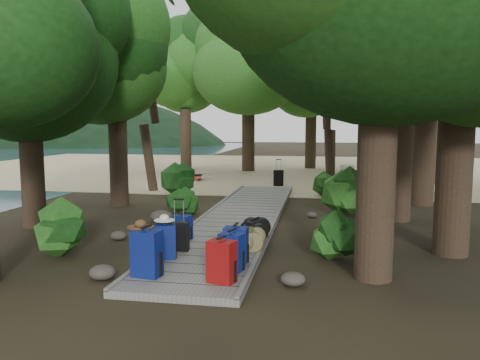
% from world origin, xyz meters
% --- Properties ---
extents(ground, '(120.00, 120.00, 0.00)m').
position_xyz_m(ground, '(0.00, 0.00, 0.00)').
color(ground, '#2F2717').
rests_on(ground, ground).
extents(sand_beach, '(40.00, 22.00, 0.02)m').
position_xyz_m(sand_beach, '(0.00, 16.00, 0.01)').
color(sand_beach, tan).
rests_on(sand_beach, ground).
extents(distant_hill, '(32.00, 16.00, 12.00)m').
position_xyz_m(distant_hill, '(-40.00, 48.00, 0.00)').
color(distant_hill, black).
rests_on(distant_hill, ground).
extents(boardwalk, '(2.00, 12.00, 0.12)m').
position_xyz_m(boardwalk, '(0.00, 1.00, 0.06)').
color(boardwalk, slate).
rests_on(boardwalk, ground).
extents(backpack_left_a, '(0.48, 0.37, 0.82)m').
position_xyz_m(backpack_left_a, '(-0.62, -4.25, 0.53)').
color(backpack_left_a, navy).
rests_on(backpack_left_a, boardwalk).
extents(backpack_left_b, '(0.48, 0.42, 0.74)m').
position_xyz_m(backpack_left_b, '(-0.73, -4.01, 0.49)').
color(backpack_left_b, black).
rests_on(backpack_left_b, boardwalk).
extents(backpack_left_c, '(0.44, 0.38, 0.69)m').
position_xyz_m(backpack_left_c, '(-0.67, -3.25, 0.46)').
color(backpack_left_c, navy).
rests_on(backpack_left_c, boardwalk).
extents(backpack_left_d, '(0.44, 0.37, 0.57)m').
position_xyz_m(backpack_left_d, '(-0.78, -1.80, 0.40)').
color(backpack_left_d, navy).
rests_on(backpack_left_d, boardwalk).
extents(backpack_right_a, '(0.46, 0.38, 0.72)m').
position_xyz_m(backpack_right_a, '(0.61, -4.33, 0.48)').
color(backpack_right_a, maroon).
rests_on(backpack_right_a, boardwalk).
extents(backpack_right_b, '(0.44, 0.36, 0.69)m').
position_xyz_m(backpack_right_b, '(0.64, -3.73, 0.47)').
color(backpack_right_b, navy).
rests_on(backpack_right_b, boardwalk).
extents(backpack_right_c, '(0.41, 0.30, 0.69)m').
position_xyz_m(backpack_right_c, '(0.64, -3.29, 0.47)').
color(backpack_right_c, navy).
rests_on(backpack_right_c, boardwalk).
extents(backpack_right_d, '(0.34, 0.26, 0.50)m').
position_xyz_m(backpack_right_d, '(0.66, -2.49, 0.37)').
color(backpack_right_d, '#374319').
rests_on(backpack_right_d, boardwalk).
extents(duffel_right_khaki, '(0.53, 0.65, 0.38)m').
position_xyz_m(duffel_right_khaki, '(0.76, -2.33, 0.31)').
color(duffel_right_khaki, olive).
rests_on(duffel_right_khaki, boardwalk).
extents(duffel_right_black, '(0.63, 0.75, 0.41)m').
position_xyz_m(duffel_right_black, '(0.72, -1.48, 0.32)').
color(duffel_right_black, black).
rests_on(duffel_right_black, boardwalk).
extents(suitcase_on_boardwalk, '(0.38, 0.24, 0.55)m').
position_xyz_m(suitcase_on_boardwalk, '(-0.56, -2.70, 0.40)').
color(suitcase_on_boardwalk, black).
rests_on(suitcase_on_boardwalk, boardwalk).
extents(lone_suitcase_on_sand, '(0.43, 0.28, 0.65)m').
position_xyz_m(lone_suitcase_on_sand, '(0.36, 8.12, 0.34)').
color(lone_suitcase_on_sand, black).
rests_on(lone_suitcase_on_sand, sand_beach).
extents(hat_brown, '(0.43, 0.43, 0.13)m').
position_xyz_m(hat_brown, '(-0.79, -4.06, 0.93)').
color(hat_brown, '#51351E').
rests_on(hat_brown, backpack_left_b).
extents(hat_white, '(0.37, 0.37, 0.12)m').
position_xyz_m(hat_white, '(-0.67, -3.22, 0.87)').
color(hat_white, silver).
rests_on(hat_white, backpack_left_c).
extents(kayak, '(1.74, 3.28, 0.32)m').
position_xyz_m(kayak, '(-3.50, 9.67, 0.18)').
color(kayak, '#A2170D').
rests_on(kayak, sand_beach).
extents(sun_lounger, '(0.69, 2.09, 0.67)m').
position_xyz_m(sun_lounger, '(3.31, 10.55, 0.36)').
color(sun_lounger, silver).
rests_on(sun_lounger, sand_beach).
extents(tree_right_a, '(5.26, 5.26, 8.77)m').
position_xyz_m(tree_right_a, '(2.95, -3.40, 4.39)').
color(tree_right_a, black).
rests_on(tree_right_a, ground).
extents(tree_right_b, '(5.28, 5.28, 9.42)m').
position_xyz_m(tree_right_b, '(4.59, -1.64, 4.71)').
color(tree_right_b, black).
rests_on(tree_right_b, ground).
extents(tree_right_c, '(5.79, 5.79, 10.02)m').
position_xyz_m(tree_right_c, '(4.08, 1.63, 5.01)').
color(tree_right_c, black).
rests_on(tree_right_c, ground).
extents(tree_right_d, '(5.57, 5.57, 10.21)m').
position_xyz_m(tree_right_d, '(5.23, 4.25, 5.10)').
color(tree_right_d, black).
rests_on(tree_right_d, ground).
extents(tree_right_e, '(5.10, 5.10, 9.17)m').
position_xyz_m(tree_right_e, '(4.64, 7.15, 4.59)').
color(tree_right_e, black).
rests_on(tree_right_e, ground).
extents(tree_right_f, '(6.03, 6.03, 10.77)m').
position_xyz_m(tree_right_f, '(6.67, 9.90, 5.39)').
color(tree_right_f, black).
rests_on(tree_right_f, ground).
extents(tree_left_b, '(4.41, 4.41, 7.94)m').
position_xyz_m(tree_left_b, '(-4.90, -0.73, 3.97)').
color(tree_left_b, black).
rests_on(tree_left_b, ground).
extents(tree_left_c, '(4.67, 4.67, 8.12)m').
position_xyz_m(tree_left_c, '(-4.15, 2.59, 4.06)').
color(tree_left_c, black).
rests_on(tree_left_c, ground).
extents(tree_back_a, '(5.79, 5.79, 10.03)m').
position_xyz_m(tree_back_a, '(-1.87, 14.37, 5.01)').
color(tree_back_a, black).
rests_on(tree_back_a, ground).
extents(tree_back_b, '(5.09, 5.09, 9.09)m').
position_xyz_m(tree_back_b, '(1.48, 16.63, 4.55)').
color(tree_back_b, black).
rests_on(tree_back_b, ground).
extents(tree_back_c, '(4.71, 4.71, 8.48)m').
position_xyz_m(tree_back_c, '(5.19, 16.05, 4.24)').
color(tree_back_c, black).
rests_on(tree_back_c, ground).
extents(tree_back_d, '(5.42, 5.42, 9.03)m').
position_xyz_m(tree_back_d, '(-5.60, 14.95, 4.51)').
color(tree_back_d, black).
rests_on(tree_back_d, ground).
extents(palm_right_a, '(4.15, 4.15, 7.08)m').
position_xyz_m(palm_right_a, '(2.58, 5.93, 3.54)').
color(palm_right_a, '#153910').
rests_on(palm_right_a, ground).
extents(palm_right_b, '(4.76, 4.76, 9.20)m').
position_xyz_m(palm_right_b, '(4.66, 10.95, 4.60)').
color(palm_right_b, '#153910').
rests_on(palm_right_b, ground).
extents(palm_right_c, '(4.31, 4.31, 6.85)m').
position_xyz_m(palm_right_c, '(2.88, 12.76, 3.43)').
color(palm_right_c, '#153910').
rests_on(palm_right_c, ground).
extents(palm_left_a, '(4.84, 4.84, 7.71)m').
position_xyz_m(palm_left_a, '(-4.53, 5.82, 3.85)').
color(palm_left_a, '#153910').
rests_on(palm_left_a, ground).
extents(rock_left_a, '(0.44, 0.40, 0.24)m').
position_xyz_m(rock_left_a, '(-1.40, -4.20, 0.12)').
color(rock_left_a, '#4C473F').
rests_on(rock_left_a, ground).
extents(rock_left_b, '(0.36, 0.32, 0.20)m').
position_xyz_m(rock_left_b, '(-2.28, -1.65, 0.10)').
color(rock_left_b, '#4C473F').
rests_on(rock_left_b, ground).
extents(rock_left_c, '(0.57, 0.51, 0.31)m').
position_xyz_m(rock_left_c, '(-1.99, 0.33, 0.16)').
color(rock_left_c, '#4C473F').
rests_on(rock_left_c, ground).
extents(rock_left_d, '(0.28, 0.25, 0.16)m').
position_xyz_m(rock_left_d, '(-2.05, 3.12, 0.08)').
color(rock_left_d, '#4C473F').
rests_on(rock_left_d, ground).
extents(rock_right_a, '(0.39, 0.36, 0.22)m').
position_xyz_m(rock_right_a, '(1.67, -3.98, 0.11)').
color(rock_right_a, '#4C473F').
rests_on(rock_right_a, ground).
extents(rock_right_b, '(0.50, 0.45, 0.27)m').
position_xyz_m(rock_right_b, '(2.84, -1.27, 0.14)').
color(rock_right_b, '#4C473F').
rests_on(rock_right_b, ground).
extents(rock_right_c, '(0.28, 0.25, 0.15)m').
position_xyz_m(rock_right_c, '(1.86, 1.61, 0.08)').
color(rock_right_c, '#4C473F').
rests_on(rock_right_c, ground).
extents(rock_right_d, '(0.56, 0.51, 0.31)m').
position_xyz_m(rock_right_d, '(3.18, 4.01, 0.15)').
color(rock_right_d, '#4C473F').
rests_on(rock_right_d, ground).
extents(shrub_left_a, '(1.18, 1.18, 1.07)m').
position_xyz_m(shrub_left_a, '(-2.78, -2.94, 0.53)').
color(shrub_left_a, '#1D4E17').
rests_on(shrub_left_a, ground).
extents(shrub_left_b, '(0.85, 0.85, 0.77)m').
position_xyz_m(shrub_left_b, '(-1.78, 1.39, 0.38)').
color(shrub_left_b, '#1D4E17').
rests_on(shrub_left_b, ground).
extents(shrub_left_c, '(1.29, 1.29, 1.16)m').
position_xyz_m(shrub_left_c, '(-2.94, 4.94, 0.58)').
color(shrub_left_c, '#1D4E17').
rests_on(shrub_left_c, ground).
extents(shrub_right_a, '(0.99, 0.99, 0.89)m').
position_xyz_m(shrub_right_a, '(2.41, -2.34, 0.45)').
color(shrub_right_a, '#1D4E17').
rests_on(shrub_right_a, ground).
extents(shrub_right_b, '(1.47, 1.47, 1.33)m').
position_xyz_m(shrub_right_b, '(2.82, 2.23, 0.66)').
color(shrub_right_b, '#1D4E17').
rests_on(shrub_right_b, ground).
extents(shrub_right_c, '(0.90, 0.90, 0.81)m').
position_xyz_m(shrub_right_c, '(2.38, 5.45, 0.41)').
color(shrub_right_c, '#1D4E17').
rests_on(shrub_right_c, ground).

